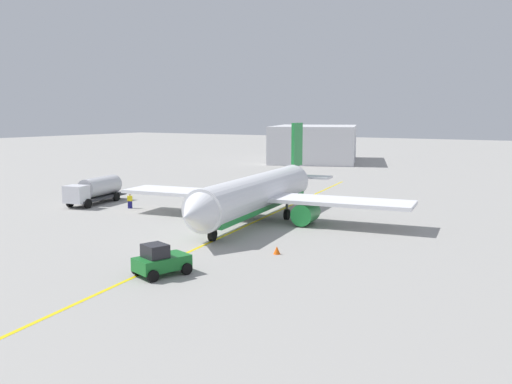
% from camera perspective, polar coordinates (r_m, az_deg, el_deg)
% --- Properties ---
extents(ground_plane, '(400.00, 400.00, 0.00)m').
position_cam_1_polar(ground_plane, '(56.34, 0.00, -3.02)').
color(ground_plane, '#9E9B96').
extents(airplane, '(30.42, 31.20, 9.74)m').
position_cam_1_polar(airplane, '(56.33, 0.19, -0.25)').
color(airplane, white).
rests_on(airplane, ground).
extents(fuel_tanker, '(9.72, 4.30, 3.15)m').
position_cam_1_polar(fuel_tanker, '(69.89, -16.20, 0.24)').
color(fuel_tanker, '#2D2D33').
rests_on(fuel_tanker, ground).
extents(pushback_tug, '(4.05, 3.26, 2.20)m').
position_cam_1_polar(pushback_tug, '(38.11, -9.79, -6.97)').
color(pushback_tug, '#196B28').
rests_on(pushback_tug, ground).
extents(refueling_worker, '(0.56, 0.63, 1.71)m').
position_cam_1_polar(refueling_worker, '(65.54, -12.83, -0.93)').
color(refueling_worker, navy).
rests_on(refueling_worker, ground).
extents(safety_cone_nose, '(0.56, 0.56, 0.62)m').
position_cam_1_polar(safety_cone_nose, '(43.30, 2.15, -5.99)').
color(safety_cone_nose, '#F2590F').
rests_on(safety_cone_nose, ground).
extents(distant_hangar, '(31.12, 26.18, 8.14)m').
position_cam_1_polar(distant_hangar, '(129.10, 6.08, 4.99)').
color(distant_hangar, silver).
rests_on(distant_hangar, ground).
extents(taxi_line_marking, '(71.37, 10.73, 0.01)m').
position_cam_1_polar(taxi_line_marking, '(56.34, 0.00, -3.02)').
color(taxi_line_marking, yellow).
rests_on(taxi_line_marking, ground).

